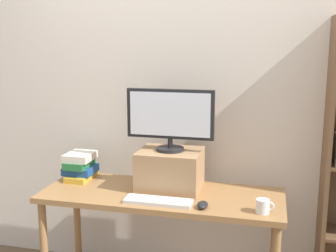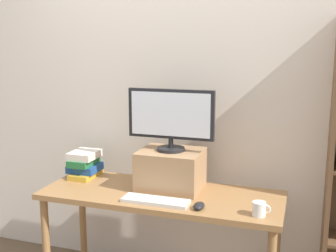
# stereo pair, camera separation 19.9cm
# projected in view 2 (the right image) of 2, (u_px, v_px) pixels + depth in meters

# --- Properties ---
(back_wall) EXTENTS (7.00, 0.08, 2.60)m
(back_wall) POSITION_uv_depth(u_px,v_px,m) (182.00, 100.00, 3.04)
(back_wall) COLOR beige
(back_wall) RESTS_ON ground_plane
(desk) EXTENTS (1.55, 0.58, 0.76)m
(desk) POSITION_uv_depth(u_px,v_px,m) (161.00, 205.00, 2.74)
(desk) COLOR #9E7042
(desk) RESTS_ON ground_plane
(riser_box) EXTENTS (0.41, 0.34, 0.26)m
(riser_box) POSITION_uv_depth(u_px,v_px,m) (171.00, 169.00, 2.78)
(riser_box) COLOR #A87F56
(riser_box) RESTS_ON desk
(computer_monitor) EXTENTS (0.57, 0.18, 0.40)m
(computer_monitor) POSITION_uv_depth(u_px,v_px,m) (171.00, 117.00, 2.71)
(computer_monitor) COLOR black
(computer_monitor) RESTS_ON riser_box
(keyboard) EXTENTS (0.41, 0.13, 0.02)m
(keyboard) POSITION_uv_depth(u_px,v_px,m) (156.00, 201.00, 2.54)
(keyboard) COLOR silver
(keyboard) RESTS_ON desk
(computer_mouse) EXTENTS (0.06, 0.10, 0.04)m
(computer_mouse) POSITION_uv_depth(u_px,v_px,m) (199.00, 206.00, 2.45)
(computer_mouse) COLOR black
(computer_mouse) RESTS_ON desk
(book_stack) EXTENTS (0.20, 0.26, 0.19)m
(book_stack) POSITION_uv_depth(u_px,v_px,m) (85.00, 164.00, 3.03)
(book_stack) COLOR gold
(book_stack) RESTS_ON desk
(coffee_mug) EXTENTS (0.10, 0.08, 0.08)m
(coffee_mug) POSITION_uv_depth(u_px,v_px,m) (259.00, 209.00, 2.34)
(coffee_mug) COLOR white
(coffee_mug) RESTS_ON desk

